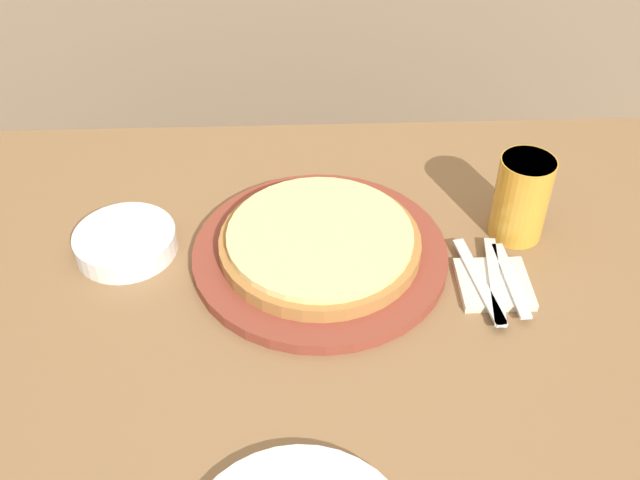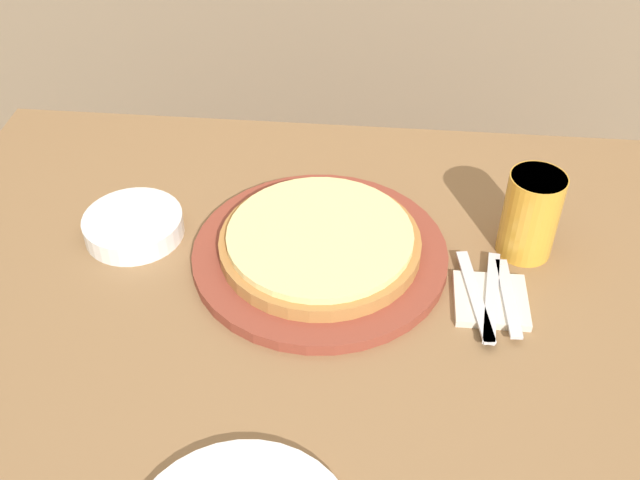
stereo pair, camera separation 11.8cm
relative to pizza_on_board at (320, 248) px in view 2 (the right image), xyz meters
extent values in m
cube|color=olive|center=(0.01, -0.12, -0.39)|extent=(1.37, 1.06, 0.74)
cylinder|color=brown|center=(0.00, 0.00, -0.01)|extent=(0.41, 0.41, 0.02)
cylinder|color=#A87038|center=(0.00, 0.00, 0.01)|extent=(0.32, 0.32, 0.02)
cylinder|color=#EAD184|center=(0.00, 0.00, 0.03)|extent=(0.30, 0.30, 0.01)
cylinder|color=gold|center=(0.33, 0.05, 0.05)|extent=(0.09, 0.09, 0.15)
cylinder|color=white|center=(0.33, 0.05, 0.11)|extent=(0.09, 0.09, 0.02)
cylinder|color=silver|center=(-0.32, 0.03, -0.01)|extent=(0.17, 0.17, 0.04)
cube|color=beige|center=(0.27, -0.08, -0.02)|extent=(0.11, 0.11, 0.01)
cube|color=silver|center=(0.24, -0.08, -0.01)|extent=(0.05, 0.19, 0.00)
cube|color=silver|center=(0.27, -0.08, -0.01)|extent=(0.04, 0.19, 0.00)
cube|color=silver|center=(0.29, -0.08, -0.01)|extent=(0.03, 0.16, 0.00)
camera|label=1|loc=(-0.03, -0.90, 0.79)|focal=42.00mm
camera|label=2|loc=(0.08, -0.89, 0.79)|focal=42.00mm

